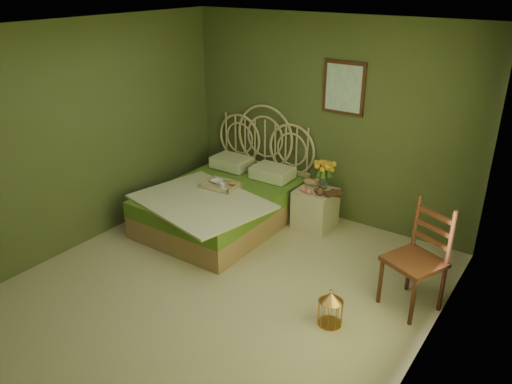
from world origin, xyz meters
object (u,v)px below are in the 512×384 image
Objects in this scene: chair at (419,250)px; nightstand at (316,202)px; birdcage at (330,309)px; bed at (224,201)px.

nightstand is at bearing 173.78° from chair.
nightstand is 2.72× the size of birdcage.
nightstand reaches higher than birdcage.
chair is at bearing -6.52° from bed.
nightstand is 1.82m from chair.
birdcage is (1.06, -1.66, -0.18)m from nightstand.
bed is 2.35× the size of nightstand.
bed reaches higher than birdcage.
chair is (2.61, -0.30, 0.30)m from bed.
bed is at bearing -150.93° from nightstand.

